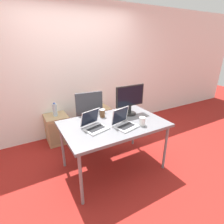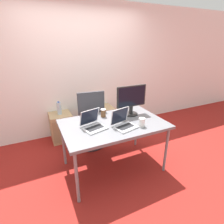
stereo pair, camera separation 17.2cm
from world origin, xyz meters
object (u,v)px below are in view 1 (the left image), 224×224
at_px(cabinet_right, 99,119).
at_px(monitor, 130,99).
at_px(laptop_left, 94,125).
at_px(coffee_cup_brown, 102,113).
at_px(office_chair, 88,126).
at_px(mouse, 116,119).
at_px(water_bottle, 55,110).
at_px(coffee_cup_white, 142,121).
at_px(cabinet_left, 57,129).
at_px(laptop_right, 124,123).

bearing_deg(cabinet_right, monitor, -87.81).
distance_m(laptop_left, coffee_cup_brown, 0.39).
distance_m(cabinet_right, monitor, 1.29).
bearing_deg(office_chair, monitor, -48.52).
bearing_deg(mouse, water_bottle, 119.12).
distance_m(water_bottle, mouse, 1.33).
height_order(cabinet_right, coffee_cup_brown, coffee_cup_brown).
relative_size(coffee_cup_white, coffee_cup_brown, 0.97).
xyz_separation_m(water_bottle, coffee_cup_white, (0.87, -1.48, 0.16)).
xyz_separation_m(water_bottle, laptop_left, (0.25, -1.24, 0.15)).
relative_size(cabinet_right, coffee_cup_brown, 4.49).
height_order(cabinet_left, coffee_cup_brown, coffee_cup_brown).
distance_m(cabinet_right, water_bottle, 0.99).
xyz_separation_m(laptop_left, monitor, (0.70, 0.18, 0.20)).
relative_size(cabinet_right, monitor, 1.13).
bearing_deg(mouse, cabinet_right, 77.08).
bearing_deg(cabinet_left, laptop_left, -78.40).
relative_size(cabinet_left, coffee_cup_brown, 4.49).
height_order(office_chair, laptop_left, office_chair).
bearing_deg(coffee_cup_white, cabinet_left, 120.43).
relative_size(office_chair, coffee_cup_brown, 9.06).
relative_size(office_chair, laptop_left, 3.11).
distance_m(water_bottle, coffee_cup_white, 1.72).
xyz_separation_m(water_bottle, mouse, (0.64, -1.16, 0.12)).
distance_m(cabinet_left, coffee_cup_white, 1.80).
relative_size(mouse, coffee_cup_white, 0.57).
distance_m(cabinet_right, laptop_right, 1.51).
relative_size(cabinet_left, laptop_left, 1.54).
distance_m(water_bottle, monitor, 1.46).
distance_m(office_chair, mouse, 0.79).
distance_m(mouse, coffee_cup_white, 0.40).
distance_m(office_chair, water_bottle, 0.70).
bearing_deg(monitor, laptop_left, -165.31).
relative_size(cabinet_left, mouse, 8.14).
height_order(office_chair, coffee_cup_white, office_chair).
bearing_deg(coffee_cup_brown, water_bottle, 118.77).
bearing_deg(water_bottle, coffee_cup_white, -59.61).
bearing_deg(office_chair, laptop_right, -77.85).
distance_m(office_chair, coffee_cup_white, 1.15).
bearing_deg(laptop_left, coffee_cup_brown, 47.24).
height_order(laptop_left, coffee_cup_white, laptop_left).
height_order(cabinet_left, mouse, mouse).
relative_size(laptop_right, coffee_cup_white, 2.85).
xyz_separation_m(monitor, mouse, (-0.31, -0.10, -0.23)).
bearing_deg(coffee_cup_brown, office_chair, 99.39).
height_order(laptop_right, mouse, laptop_right).
distance_m(office_chair, monitor, 0.96).
xyz_separation_m(office_chair, cabinet_left, (-0.45, 0.48, -0.15)).
relative_size(mouse, coffee_cup_brown, 0.55).
relative_size(laptop_left, monitor, 0.73).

